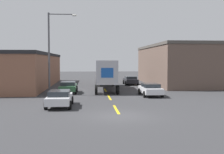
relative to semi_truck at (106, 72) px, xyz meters
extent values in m
plane|color=#333335|center=(-0.14, -17.85, -2.27)|extent=(160.00, 160.00, 0.00)
cube|color=gold|center=(-0.14, -15.32, -2.26)|extent=(0.20, 3.89, 0.01)
cube|color=gold|center=(-0.14, -8.25, -2.26)|extent=(0.20, 3.89, 0.01)
cube|color=gold|center=(-0.14, -1.17, -2.26)|extent=(0.20, 3.89, 0.01)
cube|color=brown|center=(-14.49, 5.34, -0.05)|extent=(13.56, 24.98, 4.44)
cube|color=#232326|center=(-14.49, 5.34, 2.37)|extent=(13.76, 25.18, 0.40)
cube|color=brown|center=(14.13, 7.33, 0.64)|extent=(13.40, 20.29, 5.83)
cube|color=#4C4742|center=(14.13, 7.33, 3.76)|extent=(13.60, 20.49, 0.40)
cube|color=black|center=(0.19, 5.19, -0.34)|extent=(2.38, 3.05, 2.83)
cube|color=#A8A8B2|center=(-0.06, -1.57, 0.17)|extent=(2.76, 10.05, 2.64)
cube|color=#194CA3|center=(-0.24, -6.57, 0.17)|extent=(1.32, 0.08, 1.06)
cylinder|color=black|center=(1.40, 5.52, -1.76)|extent=(0.32, 1.03, 1.02)
cylinder|color=black|center=(-0.99, 5.61, -1.76)|extent=(0.32, 1.03, 1.02)
cylinder|color=black|center=(1.36, 4.34, -1.76)|extent=(0.32, 1.03, 1.02)
cylinder|color=black|center=(-1.03, 4.42, -1.76)|extent=(0.32, 1.03, 1.02)
cylinder|color=black|center=(1.03, -4.40, -1.76)|extent=(0.32, 1.03, 1.02)
cylinder|color=black|center=(-1.36, -4.31, -1.76)|extent=(0.32, 1.03, 1.02)
cylinder|color=black|center=(0.98, -5.80, -1.76)|extent=(0.32, 1.03, 1.02)
cylinder|color=black|center=(-1.41, -5.71, -1.76)|extent=(0.32, 1.03, 1.02)
cube|color=black|center=(4.31, 6.92, -1.64)|extent=(1.83, 4.45, 0.58)
cube|color=#23282D|center=(4.31, 6.79, -1.15)|extent=(1.61, 2.31, 0.41)
cylinder|color=black|center=(5.22, 8.30, -1.94)|extent=(0.22, 0.67, 0.67)
cylinder|color=black|center=(3.40, 8.30, -1.94)|extent=(0.22, 0.67, 0.67)
cylinder|color=black|center=(5.22, 5.54, -1.94)|extent=(0.22, 0.67, 0.67)
cylinder|color=black|center=(3.40, 5.54, -1.94)|extent=(0.22, 0.67, 0.67)
cube|color=silver|center=(4.31, -7.27, -1.64)|extent=(1.83, 4.45, 0.58)
cube|color=#23282D|center=(4.31, -7.40, -1.15)|extent=(1.61, 2.31, 0.41)
cylinder|color=black|center=(5.22, -5.89, -1.94)|extent=(0.22, 0.67, 0.67)
cylinder|color=black|center=(3.40, -5.89, -1.94)|extent=(0.22, 0.67, 0.67)
cylinder|color=black|center=(5.22, -8.65, -1.94)|extent=(0.22, 0.67, 0.67)
cylinder|color=black|center=(3.40, -8.65, -1.94)|extent=(0.22, 0.67, 0.67)
cube|color=#2D5B38|center=(-4.59, -3.81, -1.64)|extent=(1.83, 4.45, 0.58)
cube|color=#23282D|center=(-4.59, -3.95, -1.15)|extent=(1.61, 2.31, 0.41)
cylinder|color=black|center=(-3.68, -2.44, -1.94)|extent=(0.22, 0.67, 0.67)
cylinder|color=black|center=(-5.51, -2.44, -1.94)|extent=(0.22, 0.67, 0.67)
cylinder|color=black|center=(-3.68, -5.19, -1.94)|extent=(0.22, 0.67, 0.67)
cylinder|color=black|center=(-5.51, -5.19, -1.94)|extent=(0.22, 0.67, 0.67)
cube|color=silver|center=(-4.59, -13.58, -1.64)|extent=(1.83, 4.45, 0.58)
cube|color=#23282D|center=(-4.59, -13.72, -1.15)|extent=(1.61, 2.31, 0.41)
cylinder|color=black|center=(-3.68, -12.21, -1.94)|extent=(0.22, 0.67, 0.67)
cylinder|color=black|center=(-5.51, -12.21, -1.94)|extent=(0.22, 0.67, 0.67)
cylinder|color=black|center=(-3.68, -14.96, -1.94)|extent=(0.22, 0.67, 0.67)
cylinder|color=black|center=(-5.51, -14.96, -1.94)|extent=(0.22, 0.67, 0.67)
cylinder|color=#4C4C51|center=(-6.53, -5.46, 2.19)|extent=(0.20, 0.20, 8.92)
cylinder|color=#4C4C51|center=(-5.14, -5.46, 6.50)|extent=(2.77, 0.11, 0.11)
ellipsoid|color=silver|center=(-3.76, -5.46, 6.40)|extent=(0.56, 0.32, 0.22)
camera|label=1|loc=(-2.24, -36.51, 1.44)|focal=45.00mm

